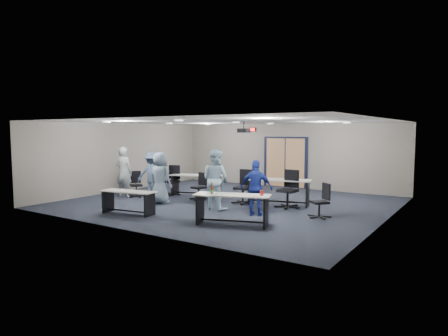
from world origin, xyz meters
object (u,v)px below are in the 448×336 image
Objects in this scene: chair_back_d at (288,189)px; chair_loose_left at (136,184)px; person_navy at (256,188)px; chair_loose_right at (319,201)px; table_front_left at (128,198)px; chair_back_b at (199,186)px; person_plaid at (160,178)px; person_lightblue at (215,179)px; table_back_right at (279,187)px; table_front_right at (232,204)px; person_back at (152,175)px; chair_back_a at (171,180)px; chair_back_c at (243,187)px; table_back_left at (196,181)px; person_gray at (124,172)px.

chair_back_d is 5.56m from chair_loose_left.
chair_loose_right is at bearing -170.70° from person_navy.
table_front_left is at bearing -110.17° from chair_loose_right.
person_navy is at bearing -96.26° from chair_back_d.
chair_back_b is 1.47m from person_plaid.
chair_loose_left is at bearing -152.98° from chair_back_b.
person_plaid reaches higher than table_front_left.
chair_loose_left is at bearing 1.33° from person_lightblue.
chair_loose_right is 0.61× the size of person_navy.
table_back_right is 2.33× the size of chair_loose_left.
chair_back_d is (0.22, 2.86, 0.04)m from table_front_right.
chair_back_b is at bearing 177.85° from table_back_right.
person_lightblue reaches higher than table_front_right.
chair_back_a is at bearing -143.41° from person_back.
person_navy is at bearing -51.86° from chair_back_c.
chair_loose_left is 5.21m from person_navy.
chair_loose_left is (-1.65, -1.41, -0.07)m from table_back_left.
table_front_right is at bearing 141.88° from person_lightblue.
chair_back_b reaches higher than table_back_left.
table_front_right is 2.55m from chair_loose_right.
chair_back_c is at bearing -26.31° from table_back_left.
person_gray is (-2.33, 1.97, 0.46)m from table_front_left.
person_navy is at bearing 72.81° from table_front_right.
chair_back_a is 0.60× the size of person_lightblue.
person_back reaches higher than table_front_left.
table_front_left is 5.40m from chair_loose_right.
chair_back_d is (4.68, 0.07, 0.04)m from chair_back_a.
person_gray reaches higher than person_navy.
table_back_left is 3.81m from chair_back_d.
table_back_right is 4.25m from chair_back_a.
person_lightblue reaches higher than chair_loose_right.
table_back_right is at bearing -121.88° from person_lightblue.
chair_back_b is 3.18m from person_navy.
chair_back_b is at bearing -36.33° from person_navy.
chair_loose_left is at bearing -146.76° from person_gray.
chair_back_b is 4.56m from chair_loose_right.
chair_loose_left is at bearing -155.52° from table_back_left.
chair_back_b is (1.48, -0.27, -0.08)m from chair_back_a.
person_navy is at bearing 136.77° from person_back.
chair_back_b is 1.84m from person_back.
chair_back_c is 0.95× the size of chair_back_d.
chair_loose_left is at bearing 121.85° from table_front_left.
table_back_left is 1.83× the size of chair_back_a.
person_lightblue is 1.50m from person_navy.
chair_back_d is (0.45, -0.31, 0.02)m from table_back_right.
chair_back_c is 1.17× the size of chair_loose_right.
person_plaid is at bearing -69.96° from chair_loose_left.
person_navy is (3.17, 1.84, 0.33)m from table_front_left.
table_back_left is 1.81× the size of chair_back_c.
table_front_right is at bearing -71.37° from chair_loose_left.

